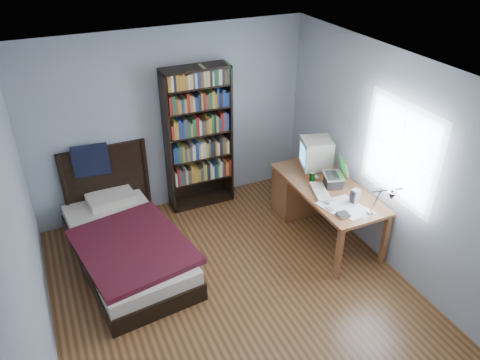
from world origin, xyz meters
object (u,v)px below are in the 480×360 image
at_px(crt_monitor, 315,153).
at_px(laptop, 334,178).
at_px(soda_can, 312,177).
at_px(bed, 125,241).
at_px(keyboard, 320,192).
at_px(bookshelf, 199,139).
at_px(desk, 307,190).
at_px(speaker, 355,196).
at_px(desk_lamp, 389,197).

relative_size(crt_monitor, laptop, 1.30).
relative_size(soda_can, bed, 0.05).
xyz_separation_m(keyboard, soda_can, (0.06, 0.29, 0.04)).
relative_size(crt_monitor, keyboard, 1.13).
bearing_deg(bookshelf, laptop, -47.81).
height_order(desk, bookshelf, bookshelf).
relative_size(desk, soda_can, 14.01).
relative_size(desk, laptop, 4.41).
relative_size(desk, speaker, 9.75).
bearing_deg(bed, bookshelf, 32.46).
height_order(desk_lamp, keyboard, desk_lamp).
distance_m(desk_lamp, keyboard, 1.07).
xyz_separation_m(crt_monitor, speaker, (0.02, -0.87, -0.17)).
xyz_separation_m(crt_monitor, bookshelf, (-1.25, 0.95, 0.03)).
distance_m(desk_lamp, bookshelf, 2.71).
xyz_separation_m(laptop, bookshelf, (-1.27, 1.40, 0.17)).
relative_size(desk, bookshelf, 0.82).
height_order(crt_monitor, speaker, crt_monitor).
relative_size(keyboard, bed, 0.19).
xyz_separation_m(desk, crt_monitor, (0.07, -0.02, 0.56)).
bearing_deg(desk_lamp, keyboard, 98.93).
distance_m(laptop, desk_lamp, 1.11).
xyz_separation_m(speaker, bed, (-2.55, 1.01, -0.56)).
distance_m(speaker, bookshelf, 2.23).
distance_m(keyboard, bookshelf, 1.81).
bearing_deg(desk, crt_monitor, -13.27).
relative_size(bookshelf, bed, 0.90).
height_order(crt_monitor, bed, crt_monitor).
relative_size(laptop, bed, 0.17).
bearing_deg(laptop, soda_can, 132.47).
distance_m(desk, bookshelf, 1.62).
bearing_deg(desk_lamp, bookshelf, 115.60).
bearing_deg(laptop, crt_monitor, 91.96).
bearing_deg(soda_can, bookshelf, 132.14).
bearing_deg(crt_monitor, bookshelf, 142.73).
relative_size(desk_lamp, keyboard, 1.34).
height_order(soda_can, bed, bed).
xyz_separation_m(desk, speaker, (0.09, -0.88, 0.40)).
xyz_separation_m(speaker, soda_can, (-0.19, 0.63, -0.03)).
relative_size(speaker, bookshelf, 0.08).
distance_m(crt_monitor, bookshelf, 1.57).
distance_m(keyboard, soda_can, 0.30).
bearing_deg(speaker, crt_monitor, 81.38).
relative_size(crt_monitor, bed, 0.22).
xyz_separation_m(keyboard, bookshelf, (-1.02, 1.48, 0.26)).
height_order(crt_monitor, desk_lamp, desk_lamp).
xyz_separation_m(speaker, bookshelf, (-1.27, 1.82, 0.19)).
bearing_deg(bed, laptop, -13.04).
bearing_deg(speaker, soda_can, 97.22).
xyz_separation_m(crt_monitor, desk_lamp, (-0.08, -1.49, 0.21)).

